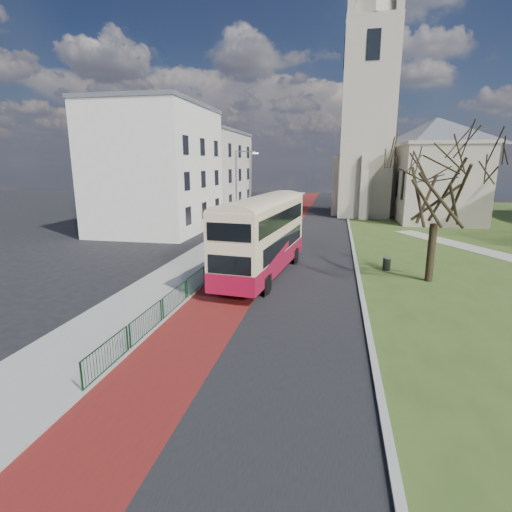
% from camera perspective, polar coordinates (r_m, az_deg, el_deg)
% --- Properties ---
extents(ground, '(160.00, 160.00, 0.00)m').
position_cam_1_polar(ground, '(19.69, -2.70, -7.77)').
color(ground, black).
rests_on(ground, ground).
extents(road_carriageway, '(9.00, 120.00, 0.01)m').
position_cam_1_polar(road_carriageway, '(38.60, 6.65, 2.57)').
color(road_carriageway, black).
rests_on(road_carriageway, ground).
extents(bus_lane, '(3.40, 120.00, 0.01)m').
position_cam_1_polar(bus_lane, '(38.90, 2.68, 2.73)').
color(bus_lane, '#591414').
rests_on(bus_lane, ground).
extents(pavement_west, '(4.00, 120.00, 0.12)m').
position_cam_1_polar(pavement_west, '(39.63, -2.76, 3.00)').
color(pavement_west, gray).
rests_on(pavement_west, ground).
extents(kerb_west, '(0.25, 120.00, 0.13)m').
position_cam_1_polar(kerb_west, '(39.19, 0.08, 2.91)').
color(kerb_west, '#999993').
rests_on(kerb_west, ground).
extents(kerb_east, '(0.25, 80.00, 0.13)m').
position_cam_1_polar(kerb_east, '(40.47, 13.40, 2.88)').
color(kerb_east, '#999993').
rests_on(kerb_east, ground).
extents(pedestrian_railing, '(0.07, 24.00, 1.12)m').
position_cam_1_polar(pedestrian_railing, '(23.96, -7.27, -2.63)').
color(pedestrian_railing, '#0C3717').
rests_on(pedestrian_railing, ground).
extents(gothic_church, '(16.38, 18.00, 40.00)m').
position_cam_1_polar(gothic_church, '(56.74, 20.50, 18.54)').
color(gothic_church, '#A29783').
rests_on(gothic_church, ground).
extents(street_block_near, '(10.30, 14.30, 13.00)m').
position_cam_1_polar(street_block_near, '(43.92, -13.93, 12.10)').
color(street_block_near, silver).
rests_on(street_block_near, ground).
extents(street_block_far, '(10.30, 16.30, 11.50)m').
position_cam_1_polar(street_block_far, '(58.83, -7.19, 11.81)').
color(street_block_far, beige).
rests_on(street_block_far, ground).
extents(streetlamp, '(2.13, 0.18, 8.00)m').
position_cam_1_polar(streetlamp, '(36.99, -2.60, 9.36)').
color(streetlamp, gray).
rests_on(streetlamp, pavement_west).
extents(bus, '(3.94, 11.82, 4.85)m').
position_cam_1_polar(bus, '(24.89, 1.01, 3.29)').
color(bus, maroon).
rests_on(bus, ground).
extents(winter_tree_near, '(6.32, 6.32, 9.00)m').
position_cam_1_polar(winter_tree_near, '(25.54, 24.66, 10.29)').
color(winter_tree_near, black).
rests_on(winter_tree_near, grass_green).
extents(litter_bin, '(0.70, 0.70, 0.86)m').
position_cam_1_polar(litter_bin, '(27.97, 18.15, -1.07)').
color(litter_bin, black).
rests_on(litter_bin, grass_green).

